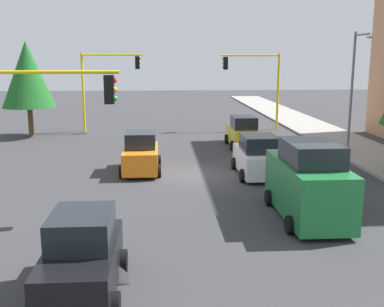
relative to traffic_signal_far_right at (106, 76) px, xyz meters
The scene contains 13 objects.
ground_plane 15.70m from the traffic_signal_far_right, 22.29° to the left, with size 120.00×120.00×0.00m, color #353538.
sidewalk_kerb 19.02m from the traffic_signal_far_right, 61.00° to the left, with size 80.00×4.00×0.15m, color gray.
lane_arrow_near 26.00m from the traffic_signal_far_right, ahead, with size 2.40×1.10×1.10m.
traffic_signal_far_right is the anchor object (origin of this frame).
traffic_signal_near_right 20.01m from the traffic_signal_far_right, ahead, with size 0.36×4.59×5.26m.
traffic_signal_far_left 11.47m from the traffic_signal_far_right, 90.00° to the left, with size 0.36×4.59×5.90m.
street_lamp_curbside 18.20m from the traffic_signal_far_right, 55.18° to the left, with size 2.15×0.28×7.00m.
tree_opposite_side 5.63m from the traffic_signal_far_right, 69.19° to the right, with size 3.71×3.71×6.76m.
delivery_van_green 22.63m from the traffic_signal_far_right, 24.21° to the left, with size 4.80×2.22×2.77m.
car_orange 13.96m from the traffic_signal_far_right, 13.14° to the left, with size 3.64×1.98×1.98m.
car_yellow 12.09m from the traffic_signal_far_right, 53.15° to the left, with size 3.93×1.94×1.98m.
car_black 25.66m from the traffic_signal_far_right, ahead, with size 3.63×1.95×1.98m.
car_white 17.06m from the traffic_signal_far_right, 31.43° to the left, with size 4.04×2.11×1.98m.
Camera 1 is at (21.80, -1.64, 5.56)m, focal length 43.35 mm.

